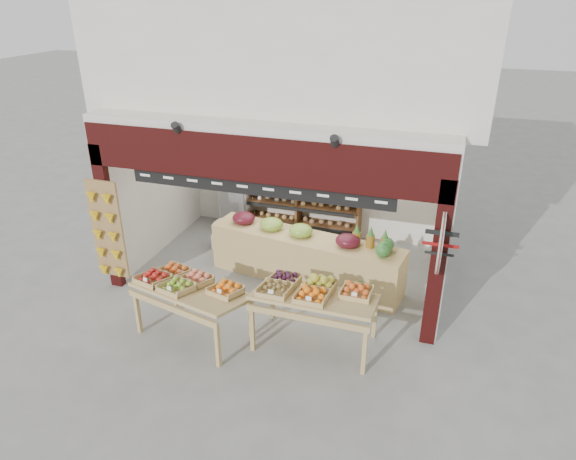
{
  "coord_description": "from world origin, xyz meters",
  "views": [
    {
      "loc": [
        2.65,
        -7.79,
        4.95
      ],
      "look_at": [
        0.24,
        -0.2,
        1.14
      ],
      "focal_mm": 32.0,
      "sensor_mm": 36.0,
      "label": 1
    }
  ],
  "objects_px": {
    "cardboard_stack": "(234,240)",
    "watermelon_pile": "(358,296)",
    "refrigerator": "(238,193)",
    "back_shelving": "(299,190)",
    "display_table_left": "(187,286)",
    "display_table_right": "(311,293)",
    "mid_counter": "(305,257)"
  },
  "relations": [
    {
      "from": "display_table_right",
      "to": "watermelon_pile",
      "type": "height_order",
      "value": "display_table_right"
    },
    {
      "from": "back_shelving",
      "to": "refrigerator",
      "type": "distance_m",
      "value": 1.38
    },
    {
      "from": "display_table_right",
      "to": "watermelon_pile",
      "type": "relative_size",
      "value": 2.51
    },
    {
      "from": "back_shelving",
      "to": "display_table_right",
      "type": "relative_size",
      "value": 1.5
    },
    {
      "from": "display_table_right",
      "to": "watermelon_pile",
      "type": "xyz_separation_m",
      "value": [
        0.52,
        1.19,
        -0.69
      ]
    },
    {
      "from": "cardboard_stack",
      "to": "display_table_left",
      "type": "distance_m",
      "value": 2.88
    },
    {
      "from": "cardboard_stack",
      "to": "display_table_right",
      "type": "relative_size",
      "value": 0.53
    },
    {
      "from": "back_shelving",
      "to": "refrigerator",
      "type": "relative_size",
      "value": 1.62
    },
    {
      "from": "refrigerator",
      "to": "back_shelving",
      "type": "bearing_deg",
      "value": 4.27
    },
    {
      "from": "display_table_right",
      "to": "back_shelving",
      "type": "bearing_deg",
      "value": 109.37
    },
    {
      "from": "watermelon_pile",
      "to": "mid_counter",
      "type": "bearing_deg",
      "value": 154.44
    },
    {
      "from": "refrigerator",
      "to": "mid_counter",
      "type": "xyz_separation_m",
      "value": [
        2.03,
        -1.76,
        -0.34
      ]
    },
    {
      "from": "mid_counter",
      "to": "watermelon_pile",
      "type": "height_order",
      "value": "mid_counter"
    },
    {
      "from": "mid_counter",
      "to": "display_table_right",
      "type": "relative_size",
      "value": 2.04
    },
    {
      "from": "display_table_left",
      "to": "display_table_right",
      "type": "distance_m",
      "value": 1.89
    },
    {
      "from": "watermelon_pile",
      "to": "cardboard_stack",
      "type": "bearing_deg",
      "value": 155.73
    },
    {
      "from": "cardboard_stack",
      "to": "watermelon_pile",
      "type": "height_order",
      "value": "cardboard_stack"
    },
    {
      "from": "mid_counter",
      "to": "display_table_left",
      "type": "bearing_deg",
      "value": -122.22
    },
    {
      "from": "mid_counter",
      "to": "display_table_right",
      "type": "bearing_deg",
      "value": -71.19
    },
    {
      "from": "cardboard_stack",
      "to": "display_table_left",
      "type": "height_order",
      "value": "display_table_left"
    },
    {
      "from": "back_shelving",
      "to": "display_table_left",
      "type": "xyz_separation_m",
      "value": [
        -0.61,
        -3.89,
        -0.2
      ]
    },
    {
      "from": "mid_counter",
      "to": "watermelon_pile",
      "type": "distance_m",
      "value": 1.26
    },
    {
      "from": "display_table_left",
      "to": "watermelon_pile",
      "type": "bearing_deg",
      "value": 32.31
    },
    {
      "from": "back_shelving",
      "to": "cardboard_stack",
      "type": "distance_m",
      "value": 1.73
    },
    {
      "from": "display_table_left",
      "to": "display_table_right",
      "type": "xyz_separation_m",
      "value": [
        1.87,
        0.31,
        0.05
      ]
    },
    {
      "from": "watermelon_pile",
      "to": "display_table_right",
      "type": "bearing_deg",
      "value": -113.36
    },
    {
      "from": "refrigerator",
      "to": "display_table_left",
      "type": "bearing_deg",
      "value": -78.86
    },
    {
      "from": "cardboard_stack",
      "to": "mid_counter",
      "type": "height_order",
      "value": "mid_counter"
    },
    {
      "from": "mid_counter",
      "to": "back_shelving",
      "type": "bearing_deg",
      "value": 109.89
    },
    {
      "from": "cardboard_stack",
      "to": "watermelon_pile",
      "type": "bearing_deg",
      "value": -24.27
    },
    {
      "from": "cardboard_stack",
      "to": "display_table_left",
      "type": "xyz_separation_m",
      "value": [
        0.44,
        -2.78,
        0.61
      ]
    },
    {
      "from": "refrigerator",
      "to": "mid_counter",
      "type": "height_order",
      "value": "refrigerator"
    }
  ]
}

